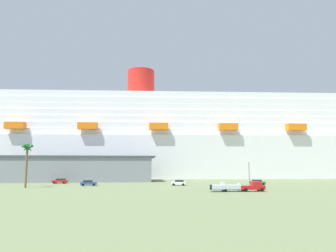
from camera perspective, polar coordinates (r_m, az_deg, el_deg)
ground_plane at (r=111.63m, az=-0.47°, el=-10.19°), size 600.00×600.00×0.00m
cruise_ship at (r=153.36m, az=10.05°, el=-3.24°), size 301.92×46.22×58.18m
terminal_building at (r=119.46m, az=-18.89°, el=-7.42°), size 67.80×25.19×9.05m
pickup_truck at (r=73.30m, az=15.31°, el=-10.69°), size 5.77×2.73×2.20m
small_boat_on_trailer at (r=71.42m, az=11.10°, el=-10.98°), size 8.77×2.64×2.15m
palm_tree at (r=89.47m, az=-24.46°, el=-4.54°), size 3.21×2.97×11.47m
street_lamp at (r=83.63m, az=14.67°, el=-7.79°), size 0.56×0.56×6.98m
parked_car_red_hatchback at (r=106.18m, az=-19.23°, el=-9.50°), size 4.62×2.18×1.58m
parked_car_green_wagon at (r=96.91m, az=16.09°, el=-9.87°), size 4.39×2.24×1.58m
parked_car_white_van at (r=91.10m, az=2.02°, el=-10.34°), size 4.51×2.71×1.58m
parked_car_blue_suv at (r=92.29m, az=-14.41°, el=-10.08°), size 4.77×2.56×1.58m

